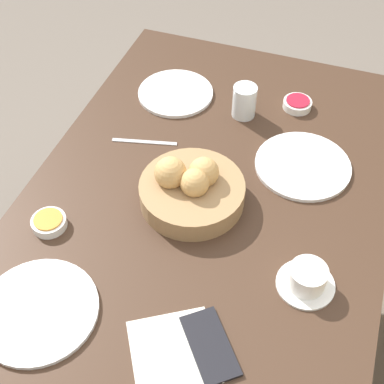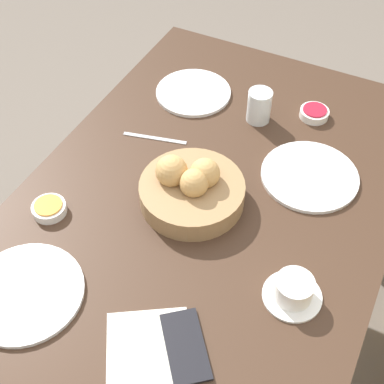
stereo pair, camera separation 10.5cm
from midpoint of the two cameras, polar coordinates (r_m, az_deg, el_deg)
name	(u,v)px [view 2 (the right image)]	position (r m, az deg, el deg)	size (l,w,h in m)	color
ground_plane	(196,351)	(1.87, 2.09, -16.70)	(10.00, 10.00, 0.00)	#6B6056
dining_table	(197,238)	(1.32, 2.84, -5.04)	(1.38, 0.86, 0.73)	#3D281C
bread_basket	(191,188)	(1.24, 2.33, 0.27)	(0.25, 0.25, 0.12)	#99754C
plate_near_left	(193,92)	(1.57, 2.10, 10.50)	(0.22, 0.22, 0.01)	white
plate_near_right	(25,293)	(1.15, -14.88, -10.48)	(0.24, 0.24, 0.01)	white
plate_far_center	(310,176)	(1.36, 14.61, 1.59)	(0.24, 0.24, 0.01)	white
water_tumbler	(261,107)	(1.47, 9.41, 8.90)	(0.07, 0.07, 0.09)	silver
coffee_cup	(293,290)	(1.13, 13.45, -10.32)	(0.12, 0.12, 0.06)	white
jam_bowl_berry	(314,113)	(1.53, 14.86, 8.07)	(0.08, 0.08, 0.03)	white
jam_bowl_honey	(49,208)	(1.27, -12.74, -1.83)	(0.08, 0.08, 0.03)	white
fork_silver	(155,138)	(1.42, -1.88, 5.67)	(0.05, 0.17, 0.00)	#B7B7BC
napkin	(148,348)	(1.06, -1.75, -16.42)	(0.22, 0.22, 0.00)	silver
cell_phone	(185,346)	(1.06, 2.22, -16.28)	(0.16, 0.15, 0.01)	black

